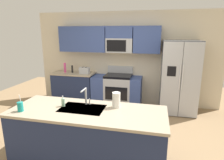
% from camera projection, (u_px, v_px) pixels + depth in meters
% --- Properties ---
extents(ground_plane, '(9.00, 9.00, 0.00)m').
position_uv_depth(ground_plane, '(107.00, 139.00, 3.74)').
color(ground_plane, '#997A56').
rests_on(ground_plane, ground).
extents(kitchen_wall_unit, '(5.20, 0.43, 2.60)m').
position_uv_depth(kitchen_wall_unit, '(120.00, 53.00, 5.38)').
color(kitchen_wall_unit, beige).
rests_on(kitchen_wall_unit, ground).
extents(back_counter, '(1.21, 0.63, 0.90)m').
position_uv_depth(back_counter, '(74.00, 87.00, 5.65)').
color(back_counter, '#1E2A4D').
rests_on(back_counter, ground).
extents(range_oven, '(1.36, 0.61, 1.10)m').
position_uv_depth(range_oven, '(117.00, 91.00, 5.37)').
color(range_oven, '#B7BABF').
rests_on(range_oven, ground).
extents(refrigerator, '(0.90, 0.76, 1.85)m').
position_uv_depth(refrigerator, '(179.00, 77.00, 4.83)').
color(refrigerator, '#4C4F54').
rests_on(refrigerator, ground).
extents(island_counter, '(2.35, 0.90, 0.90)m').
position_uv_depth(island_counter, '(88.00, 137.00, 2.98)').
color(island_counter, '#1E2A4D').
rests_on(island_counter, ground).
extents(toaster, '(0.28, 0.16, 0.18)m').
position_uv_depth(toaster, '(85.00, 70.00, 5.40)').
color(toaster, '#B7BABF').
rests_on(toaster, back_counter).
extents(pepper_mill, '(0.05, 0.05, 0.21)m').
position_uv_depth(pepper_mill, '(72.00, 69.00, 5.53)').
color(pepper_mill, black).
rests_on(pepper_mill, back_counter).
extents(bottle_pink, '(0.07, 0.07, 0.28)m').
position_uv_depth(bottle_pink, '(65.00, 68.00, 5.56)').
color(bottle_pink, '#EA4C93').
rests_on(bottle_pink, back_counter).
extents(sink_faucet, '(0.08, 0.21, 0.28)m').
position_uv_depth(sink_faucet, '(86.00, 95.00, 3.03)').
color(sink_faucet, '#B7BABF').
rests_on(sink_faucet, island_counter).
extents(drink_cup_teal, '(0.08, 0.08, 0.26)m').
position_uv_depth(drink_cup_teal, '(20.00, 107.00, 2.81)').
color(drink_cup_teal, teal).
rests_on(drink_cup_teal, island_counter).
extents(soap_dispenser, '(0.06, 0.06, 0.17)m').
position_uv_depth(soap_dispenser, '(63.00, 102.00, 3.00)').
color(soap_dispenser, '#A5D8B2').
rests_on(soap_dispenser, island_counter).
extents(paper_towel_roll, '(0.12, 0.12, 0.24)m').
position_uv_depth(paper_towel_roll, '(116.00, 100.00, 2.95)').
color(paper_towel_roll, white).
rests_on(paper_towel_roll, island_counter).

